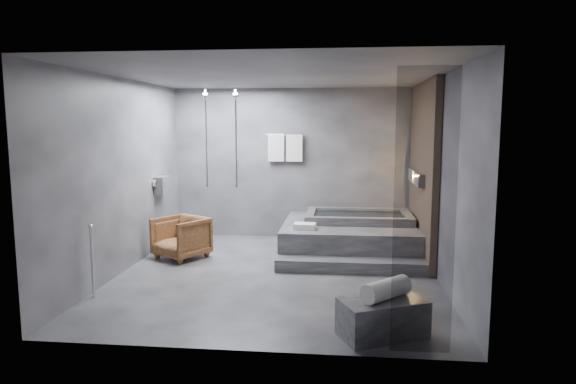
# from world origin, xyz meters

# --- Properties ---
(room) EXTENTS (5.00, 5.04, 2.82)m
(room) POSITION_xyz_m (0.40, 0.24, 1.73)
(room) COLOR #2F2F32
(room) RESTS_ON ground
(tub_deck) EXTENTS (2.20, 2.00, 0.50)m
(tub_deck) POSITION_xyz_m (1.05, 1.45, 0.25)
(tub_deck) COLOR #343437
(tub_deck) RESTS_ON ground
(tub_step) EXTENTS (2.20, 0.36, 0.18)m
(tub_step) POSITION_xyz_m (1.05, 0.27, 0.09)
(tub_step) COLOR #343437
(tub_step) RESTS_ON ground
(concrete_bench) EXTENTS (0.97, 0.78, 0.38)m
(concrete_bench) POSITION_xyz_m (1.34, -2.01, 0.19)
(concrete_bench) COLOR #363639
(concrete_bench) RESTS_ON ground
(driftwood_chair) EXTENTS (0.99, 1.00, 0.67)m
(driftwood_chair) POSITION_xyz_m (-1.65, 0.76, 0.33)
(driftwood_chair) COLOR #432410
(driftwood_chair) RESTS_ON ground
(rolled_towel) EXTENTS (0.54, 0.54, 0.20)m
(rolled_towel) POSITION_xyz_m (1.37, -1.98, 0.48)
(rolled_towel) COLOR white
(rolled_towel) RESTS_ON concrete_bench
(deck_towel) EXTENTS (0.35, 0.27, 0.09)m
(deck_towel) POSITION_xyz_m (0.34, 0.85, 0.54)
(deck_towel) COLOR white
(deck_towel) RESTS_ON tub_deck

